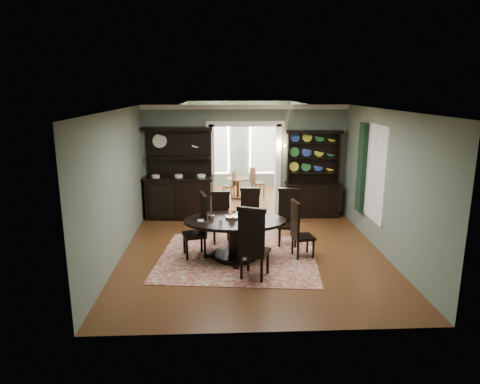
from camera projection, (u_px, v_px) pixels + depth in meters
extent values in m
cube|color=#572B17|center=(253.00, 254.00, 9.07)|extent=(5.50, 6.00, 0.01)
cube|color=white|center=(254.00, 110.00, 8.36)|extent=(5.50, 6.00, 0.01)
cube|color=#626F5C|center=(117.00, 186.00, 8.59)|extent=(0.01, 6.00, 3.00)
cube|color=#626F5C|center=(386.00, 184.00, 8.83)|extent=(0.01, 6.00, 3.00)
cube|color=#626F5C|center=(270.00, 233.00, 5.80)|extent=(5.50, 0.01, 3.00)
cube|color=#626F5C|center=(178.00, 161.00, 11.54)|extent=(1.85, 0.01, 3.00)
cube|color=#626F5C|center=(311.00, 160.00, 11.70)|extent=(1.85, 0.01, 3.00)
cube|color=#626F5C|center=(245.00, 114.00, 11.33)|extent=(1.80, 0.01, 0.50)
cube|color=white|center=(245.00, 107.00, 11.24)|extent=(5.50, 0.10, 0.12)
cube|color=#572B17|center=(242.00, 198.00, 13.68)|extent=(3.50, 3.50, 0.01)
cube|color=white|center=(242.00, 102.00, 12.97)|extent=(3.50, 3.50, 0.01)
cube|color=#626F5C|center=(185.00, 152.00, 13.25)|extent=(0.01, 3.50, 3.00)
cube|color=#626F5C|center=(297.00, 151.00, 13.40)|extent=(0.01, 3.50, 3.00)
cube|color=#626F5C|center=(239.00, 144.00, 15.02)|extent=(3.50, 0.01, 3.00)
cube|color=white|center=(215.00, 143.00, 14.92)|extent=(1.05, 0.06, 2.20)
cube|color=white|center=(264.00, 143.00, 15.00)|extent=(1.05, 0.06, 2.20)
cube|color=white|center=(212.00, 170.00, 11.64)|extent=(0.14, 0.25, 2.50)
cube|color=white|center=(278.00, 169.00, 11.72)|extent=(0.14, 0.25, 2.50)
cube|color=white|center=(245.00, 124.00, 11.39)|extent=(2.08, 0.25, 0.14)
cube|color=white|center=(375.00, 173.00, 9.39)|extent=(0.02, 1.10, 2.00)
cube|color=white|center=(375.00, 173.00, 9.39)|extent=(0.01, 1.22, 2.12)
cube|color=black|center=(361.00, 168.00, 10.05)|extent=(0.10, 0.35, 2.10)
cube|color=gold|center=(280.00, 148.00, 11.51)|extent=(0.08, 0.05, 0.18)
sphere|color=#FFD88C|center=(277.00, 146.00, 11.34)|extent=(0.07, 0.07, 0.07)
sphere|color=#FFD88C|center=(285.00, 146.00, 11.35)|extent=(0.07, 0.07, 0.07)
cube|color=maroon|center=(238.00, 258.00, 8.84)|extent=(3.47, 3.07, 0.01)
ellipsoid|color=black|center=(235.00, 221.00, 8.67)|extent=(2.13, 1.39, 0.05)
cylinder|color=black|center=(235.00, 223.00, 8.68)|extent=(2.00, 2.00, 0.03)
cylinder|color=black|center=(235.00, 239.00, 8.76)|extent=(0.26, 0.26, 0.72)
cylinder|color=black|center=(235.00, 255.00, 8.85)|extent=(0.92, 0.92, 0.11)
cylinder|color=silver|center=(232.00, 217.00, 8.74)|extent=(0.27, 0.27, 0.05)
cube|color=black|center=(221.00, 225.00, 9.63)|extent=(0.43, 0.42, 0.05)
cube|color=black|center=(221.00, 208.00, 9.72)|extent=(0.41, 0.07, 0.69)
cube|color=black|center=(220.00, 193.00, 9.64)|extent=(0.45, 0.09, 0.07)
cylinder|color=black|center=(215.00, 237.00, 9.51)|extent=(0.04, 0.04, 0.41)
cylinder|color=black|center=(229.00, 236.00, 9.54)|extent=(0.04, 0.04, 0.41)
cylinder|color=black|center=(214.00, 232.00, 9.82)|extent=(0.04, 0.04, 0.41)
cylinder|color=black|center=(228.00, 231.00, 9.85)|extent=(0.04, 0.04, 0.41)
cube|color=black|center=(250.00, 223.00, 9.74)|extent=(0.45, 0.44, 0.06)
cube|color=black|center=(250.00, 205.00, 9.83)|extent=(0.43, 0.07, 0.73)
cube|color=black|center=(250.00, 189.00, 9.74)|extent=(0.47, 0.10, 0.07)
cylinder|color=black|center=(242.00, 234.00, 9.63)|extent=(0.05, 0.05, 0.43)
cylinder|color=black|center=(257.00, 234.00, 9.62)|extent=(0.05, 0.05, 0.43)
cylinder|color=black|center=(243.00, 230.00, 9.96)|extent=(0.05, 0.05, 0.43)
cylinder|color=black|center=(257.00, 230.00, 9.95)|extent=(0.05, 0.05, 0.43)
cube|color=black|center=(288.00, 226.00, 9.49)|extent=(0.51, 0.50, 0.06)
cube|color=black|center=(288.00, 207.00, 9.59)|extent=(0.45, 0.13, 0.75)
cube|color=black|center=(289.00, 190.00, 9.49)|extent=(0.49, 0.15, 0.08)
cylinder|color=black|center=(279.00, 237.00, 9.40)|extent=(0.05, 0.05, 0.45)
cylinder|color=black|center=(295.00, 238.00, 9.35)|extent=(0.05, 0.05, 0.45)
cylinder|color=black|center=(280.00, 232.00, 9.73)|extent=(0.05, 0.05, 0.45)
cylinder|color=black|center=(295.00, 233.00, 9.69)|extent=(0.05, 0.05, 0.45)
cube|color=black|center=(194.00, 235.00, 8.82)|extent=(0.54, 0.56, 0.06)
cube|color=black|center=(204.00, 215.00, 8.78)|extent=(0.16, 0.47, 0.80)
cube|color=black|center=(203.00, 196.00, 8.68)|extent=(0.18, 0.52, 0.08)
cylinder|color=black|center=(184.00, 243.00, 9.00)|extent=(0.05, 0.05, 0.47)
cylinder|color=black|center=(187.00, 250.00, 8.66)|extent=(0.05, 0.05, 0.47)
cylinder|color=black|center=(202.00, 242.00, 9.10)|extent=(0.05, 0.05, 0.47)
cylinder|color=black|center=(205.00, 248.00, 8.75)|extent=(0.05, 0.05, 0.47)
cube|color=black|center=(303.00, 237.00, 8.83)|extent=(0.47, 0.49, 0.06)
cube|color=black|center=(295.00, 221.00, 8.70)|extent=(0.12, 0.43, 0.72)
cube|color=black|center=(296.00, 203.00, 8.61)|extent=(0.14, 0.47, 0.07)
cylinder|color=black|center=(313.00, 249.00, 8.75)|extent=(0.05, 0.05, 0.42)
cylinder|color=black|center=(307.00, 243.00, 9.07)|extent=(0.05, 0.05, 0.42)
cylinder|color=black|center=(298.00, 250.00, 8.68)|extent=(0.05, 0.05, 0.42)
cylinder|color=black|center=(293.00, 245.00, 9.00)|extent=(0.05, 0.05, 0.42)
cube|color=black|center=(255.00, 252.00, 7.84)|extent=(0.64, 0.62, 0.06)
cube|color=black|center=(251.00, 233.00, 7.55)|extent=(0.48, 0.24, 0.84)
cube|color=black|center=(251.00, 210.00, 7.44)|extent=(0.52, 0.27, 0.09)
cylinder|color=black|center=(268.00, 262.00, 8.01)|extent=(0.05, 0.05, 0.49)
cylinder|color=black|center=(248.00, 259.00, 8.14)|extent=(0.05, 0.05, 0.49)
cylinder|color=black|center=(262.00, 270.00, 7.66)|extent=(0.05, 0.05, 0.49)
cylinder|color=black|center=(241.00, 267.00, 7.79)|extent=(0.05, 0.05, 0.49)
cube|color=black|center=(180.00, 198.00, 11.45)|extent=(1.78, 0.74, 1.09)
cube|color=black|center=(179.00, 178.00, 11.32)|extent=(1.90, 0.80, 0.05)
cube|color=black|center=(179.00, 152.00, 11.40)|extent=(1.74, 0.23, 1.28)
cube|color=black|center=(179.00, 158.00, 11.32)|extent=(1.71, 0.44, 0.04)
cube|color=black|center=(178.00, 129.00, 11.12)|extent=(1.87, 0.53, 0.09)
cube|color=black|center=(312.00, 200.00, 11.66)|extent=(1.42, 0.56, 0.90)
cube|color=black|center=(313.00, 184.00, 11.55)|extent=(1.52, 0.62, 0.04)
cube|color=black|center=(312.00, 157.00, 11.58)|extent=(1.40, 0.12, 1.36)
cube|color=black|center=(288.00, 158.00, 11.46)|extent=(0.06, 0.26, 1.40)
cube|color=black|center=(338.00, 158.00, 11.52)|extent=(0.06, 0.26, 1.40)
cube|color=black|center=(314.00, 132.00, 11.30)|extent=(1.51, 0.39, 0.08)
cube|color=black|center=(313.00, 172.00, 11.58)|extent=(1.41, 0.32, 0.03)
cube|color=black|center=(313.00, 158.00, 11.49)|extent=(1.41, 0.32, 0.03)
cube|color=black|center=(314.00, 143.00, 11.39)|extent=(1.41, 0.32, 0.03)
cylinder|color=#503017|center=(238.00, 179.00, 13.51)|extent=(0.71, 0.71, 0.04)
cylinder|color=#503017|center=(238.00, 188.00, 13.58)|extent=(0.09, 0.09, 0.62)
cylinder|color=#503017|center=(238.00, 197.00, 13.65)|extent=(0.39, 0.39, 0.05)
cylinder|color=#503017|center=(229.00, 186.00, 13.47)|extent=(0.38, 0.38, 0.04)
cube|color=#503017|center=(234.00, 179.00, 13.38)|extent=(0.13, 0.33, 0.47)
cylinder|color=#503017|center=(226.00, 191.00, 13.68)|extent=(0.03, 0.03, 0.42)
cylinder|color=#503017|center=(224.00, 193.00, 13.43)|extent=(0.03, 0.03, 0.42)
cylinder|color=#503017|center=(234.00, 192.00, 13.62)|extent=(0.03, 0.03, 0.42)
cylinder|color=#503017|center=(232.00, 194.00, 13.37)|extent=(0.03, 0.03, 0.42)
cylinder|color=#503017|center=(258.00, 183.00, 13.66)|extent=(0.42, 0.42, 0.04)
cube|color=#503017|center=(253.00, 176.00, 13.53)|extent=(0.16, 0.36, 0.52)
cylinder|color=#503017|center=(264.00, 191.00, 13.64)|extent=(0.04, 0.04, 0.47)
cylinder|color=#503017|center=(260.00, 189.00, 13.90)|extent=(0.04, 0.04, 0.47)
cylinder|color=#503017|center=(256.00, 192.00, 13.53)|extent=(0.04, 0.04, 0.47)
cylinder|color=#503017|center=(252.00, 190.00, 13.79)|extent=(0.04, 0.04, 0.47)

